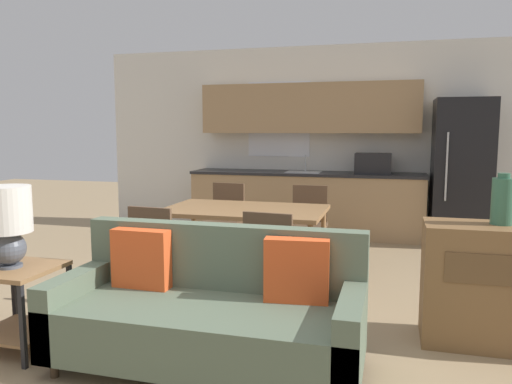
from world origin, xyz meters
name	(u,v)px	position (x,y,z in m)	size (l,w,h in m)	color
ground_plane	(187,372)	(0.00, 0.00, 0.00)	(20.00, 20.00, 0.00)	#9E8460
wall_back	(310,139)	(-0.01, 4.63, 1.35)	(6.40, 0.07, 2.70)	silver
kitchen_counter	(308,176)	(0.02, 4.33, 0.84)	(3.29, 0.65, 2.15)	tan
refrigerator	(461,172)	(2.05, 4.23, 0.95)	(0.72, 0.74, 1.89)	black
dining_table	(245,214)	(-0.21, 1.96, 0.67)	(1.58, 0.98, 0.72)	olive
couch	(210,313)	(0.11, 0.14, 0.34)	(1.92, 0.80, 0.87)	#3D2D1E
side_table	(17,294)	(-1.25, 0.02, 0.39)	(0.52, 0.52, 0.58)	olive
table_lamp	(7,220)	(-1.28, 0.00, 0.90)	(0.32, 0.32, 0.55)	#4C515B
vase	(503,201)	(1.92, 0.99, 1.01)	(0.15, 0.15, 0.35)	#336047
dining_chair_far_left	(225,216)	(-0.71, 2.80, 0.48)	(0.45, 0.45, 0.86)	brown
dining_chair_near_left	(158,249)	(-0.72, 1.08, 0.48)	(0.45, 0.45, 0.86)	brown
dining_chair_near_right	(272,258)	(0.28, 1.08, 0.48)	(0.46, 0.46, 0.86)	brown
dining_chair_far_right	(309,220)	(0.29, 2.82, 0.48)	(0.44, 0.44, 0.86)	brown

